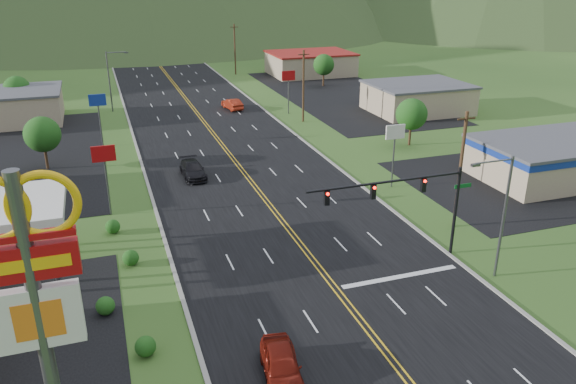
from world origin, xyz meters
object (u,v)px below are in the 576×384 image
object	(u,v)px
traffic_signal	(410,195)
car_dark_mid	(193,170)
streetlight_east	(501,210)
streetlight_west	(111,77)
car_red_near	(281,366)
car_red_far	(232,104)
pylon_sign	(33,288)

from	to	relation	value
traffic_signal	car_dark_mid	world-z (taller)	traffic_signal
streetlight_east	streetlight_west	bearing A→B (deg)	110.86
streetlight_east	car_red_near	distance (m)	18.82
streetlight_west	car_red_far	distance (m)	18.44
pylon_sign	car_red_near	xyz separation A→B (m)	(10.67, 2.64, -8.47)
car_red_near	car_dark_mid	bearing A→B (deg)	97.22
car_dark_mid	streetlight_west	bearing A→B (deg)	99.72
streetlight_east	pylon_sign	bearing A→B (deg)	-164.15
pylon_sign	car_red_near	world-z (taller)	pylon_sign
traffic_signal	car_red_near	distance (m)	16.49
pylon_sign	streetlight_east	size ratio (longest dim) A/B	1.56
traffic_signal	car_red_near	size ratio (longest dim) A/B	2.68
streetlight_east	car_dark_mid	bearing A→B (deg)	121.33
car_red_far	car_red_near	bearing A→B (deg)	69.22
streetlight_west	car_red_far	xyz separation A→B (m)	(17.31, -4.64, -4.36)
car_red_far	streetlight_east	bearing A→B (deg)	86.09
pylon_sign	car_dark_mid	size ratio (longest dim) A/B	2.58
streetlight_west	pylon_sign	bearing A→B (deg)	-94.47
streetlight_east	car_red_far	bearing A→B (deg)	95.72
car_red_near	car_red_far	bearing A→B (deg)	87.75
car_dark_mid	car_red_far	xyz separation A→B (m)	(11.01, 28.17, 0.03)
traffic_signal	car_dark_mid	size ratio (longest dim) A/B	2.42
streetlight_east	car_red_far	distance (m)	55.81
pylon_sign	car_red_near	bearing A→B (deg)	13.90
pylon_sign	streetlight_west	xyz separation A→B (m)	(5.32, 68.00, -4.12)
traffic_signal	car_red_far	size ratio (longest dim) A/B	2.64
traffic_signal	car_red_far	world-z (taller)	traffic_signal
car_red_near	streetlight_west	bearing A→B (deg)	103.57
pylon_sign	streetlight_east	world-z (taller)	pylon_sign
traffic_signal	streetlight_east	size ratio (longest dim) A/B	1.46
pylon_sign	car_dark_mid	bearing A→B (deg)	71.72
streetlight_west	car_red_near	distance (m)	65.72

